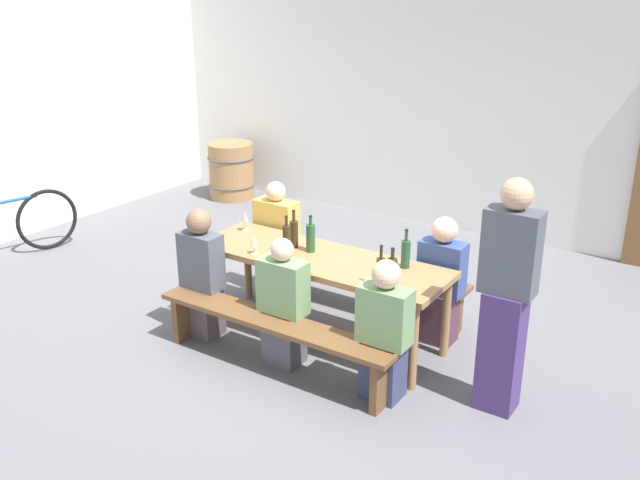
% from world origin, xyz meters
% --- Properties ---
extents(ground_plane, '(24.00, 24.00, 0.00)m').
position_xyz_m(ground_plane, '(0.00, 0.00, 0.00)').
color(ground_plane, slate).
extents(back_wall, '(14.00, 0.20, 3.20)m').
position_xyz_m(back_wall, '(0.00, 3.39, 1.60)').
color(back_wall, silver).
rests_on(back_wall, ground).
extents(tasting_table, '(2.21, 0.72, 0.75)m').
position_xyz_m(tasting_table, '(0.00, 0.00, 0.67)').
color(tasting_table, '#9E7247').
rests_on(tasting_table, ground).
extents(bench_near, '(2.11, 0.30, 0.45)m').
position_xyz_m(bench_near, '(0.00, -0.66, 0.36)').
color(bench_near, brown).
rests_on(bench_near, ground).
extents(bench_far, '(2.11, 0.30, 0.45)m').
position_xyz_m(bench_far, '(0.00, 0.66, 0.36)').
color(bench_far, brown).
rests_on(bench_far, ground).
extents(wine_bottle_0, '(0.07, 0.07, 0.33)m').
position_xyz_m(wine_bottle_0, '(0.70, -0.24, 0.87)').
color(wine_bottle_0, '#332814').
rests_on(wine_bottle_0, tasting_table).
extents(wine_bottle_1, '(0.07, 0.07, 0.33)m').
position_xyz_m(wine_bottle_1, '(0.69, 0.19, 0.87)').
color(wine_bottle_1, '#234C2D').
rests_on(wine_bottle_1, tasting_table).
extents(wine_bottle_2, '(0.08, 0.08, 0.32)m').
position_xyz_m(wine_bottle_2, '(0.79, -0.23, 0.87)').
color(wine_bottle_2, '#332814').
rests_on(wine_bottle_2, tasting_table).
extents(wine_bottle_3, '(0.07, 0.07, 0.34)m').
position_xyz_m(wine_bottle_3, '(-0.31, 0.07, 0.88)').
color(wine_bottle_3, '#332814').
rests_on(wine_bottle_3, tasting_table).
extents(wine_bottle_4, '(0.07, 0.07, 0.34)m').
position_xyz_m(wine_bottle_4, '(-0.28, -0.09, 0.88)').
color(wine_bottle_4, '#332814').
rests_on(wine_bottle_4, tasting_table).
extents(wine_bottle_5, '(0.08, 0.08, 0.32)m').
position_xyz_m(wine_bottle_5, '(-0.13, 0.06, 0.88)').
color(wine_bottle_5, '#234C2D').
rests_on(wine_bottle_5, tasting_table).
extents(wine_glass_0, '(0.07, 0.07, 0.19)m').
position_xyz_m(wine_glass_0, '(-0.93, 0.17, 0.88)').
color(wine_glass_0, silver).
rests_on(wine_glass_0, tasting_table).
extents(wine_glass_1, '(0.06, 0.06, 0.16)m').
position_xyz_m(wine_glass_1, '(-0.50, -0.24, 0.86)').
color(wine_glass_1, silver).
rests_on(wine_glass_1, tasting_table).
extents(seated_guest_near_0, '(0.36, 0.24, 1.15)m').
position_xyz_m(seated_guest_near_0, '(-0.86, -0.51, 0.55)').
color(seated_guest_near_0, '#57494B').
rests_on(seated_guest_near_0, ground).
extents(seated_guest_near_1, '(0.39, 0.24, 1.07)m').
position_xyz_m(seated_guest_near_1, '(-0.01, -0.51, 0.50)').
color(seated_guest_near_1, '#54545B').
rests_on(seated_guest_near_1, ground).
extents(seated_guest_near_2, '(0.38, 0.24, 1.09)m').
position_xyz_m(seated_guest_near_2, '(0.89, -0.51, 0.52)').
color(seated_guest_near_2, '#393E60').
rests_on(seated_guest_near_2, ground).
extents(seated_guest_far_0, '(0.42, 0.24, 1.15)m').
position_xyz_m(seated_guest_far_0, '(-0.83, 0.51, 0.54)').
color(seated_guest_far_0, '#265654').
rests_on(seated_guest_far_0, ground).
extents(seated_guest_far_1, '(0.38, 0.24, 1.12)m').
position_xyz_m(seated_guest_far_1, '(0.88, 0.51, 0.54)').
color(seated_guest_far_1, '#513140').
rests_on(seated_guest_far_1, ground).
extents(standing_host, '(0.37, 0.24, 1.72)m').
position_xyz_m(standing_host, '(1.65, -0.17, 0.85)').
color(standing_host, '#432F68').
rests_on(standing_host, ground).
extents(wine_barrel, '(0.66, 0.66, 0.78)m').
position_xyz_m(wine_barrel, '(-3.32, 2.78, 0.39)').
color(wine_barrel, '#9E7247').
rests_on(wine_barrel, ground).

